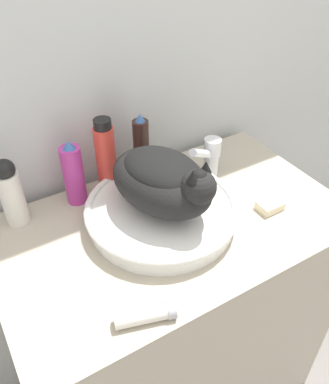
{
  "coord_description": "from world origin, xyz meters",
  "views": [
    {
      "loc": [
        -0.43,
        -0.4,
        1.62
      ],
      "look_at": [
        -0.02,
        0.28,
        0.99
      ],
      "focal_mm": 38.0,
      "sensor_mm": 36.0,
      "label": 1
    }
  ],
  "objects_px": {
    "soap_bar": "(270,206)",
    "lotion_bottle_white": "(11,192)",
    "shampoo_bottle_tall": "(106,157)",
    "faucet": "(210,156)",
    "cream_tube": "(146,315)",
    "hairspray_can_black": "(141,150)",
    "cat": "(164,179)",
    "spray_bottle_trigger": "(73,174)"
  },
  "relations": [
    {
      "from": "spray_bottle_trigger",
      "to": "cream_tube",
      "type": "xyz_separation_m",
      "value": [
        -0.02,
        -0.45,
        -0.07
      ]
    },
    {
      "from": "shampoo_bottle_tall",
      "to": "soap_bar",
      "type": "relative_size",
      "value": 3.37
    },
    {
      "from": "spray_bottle_trigger",
      "to": "hairspray_can_black",
      "type": "bearing_deg",
      "value": 0.0
    },
    {
      "from": "hairspray_can_black",
      "to": "faucet",
      "type": "bearing_deg",
      "value": -30.73
    },
    {
      "from": "shampoo_bottle_tall",
      "to": "faucet",
      "type": "bearing_deg",
      "value": -19.88
    },
    {
      "from": "faucet",
      "to": "hairspray_can_black",
      "type": "distance_m",
      "value": 0.2
    },
    {
      "from": "cream_tube",
      "to": "soap_bar",
      "type": "relative_size",
      "value": 1.97
    },
    {
      "from": "cream_tube",
      "to": "soap_bar",
      "type": "distance_m",
      "value": 0.48
    },
    {
      "from": "soap_bar",
      "to": "lotion_bottle_white",
      "type": "bearing_deg",
      "value": 152.93
    },
    {
      "from": "cream_tube",
      "to": "faucet",
      "type": "bearing_deg",
      "value": 40.27
    },
    {
      "from": "lotion_bottle_white",
      "to": "cream_tube",
      "type": "height_order",
      "value": "lotion_bottle_white"
    },
    {
      "from": "soap_bar",
      "to": "shampoo_bottle_tall",
      "type": "bearing_deg",
      "value": 137.8
    },
    {
      "from": "hairspray_can_black",
      "to": "spray_bottle_trigger",
      "type": "distance_m",
      "value": 0.21
    },
    {
      "from": "faucet",
      "to": "shampoo_bottle_tall",
      "type": "distance_m",
      "value": 0.3
    },
    {
      "from": "faucet",
      "to": "spray_bottle_trigger",
      "type": "bearing_deg",
      "value": -38.34
    },
    {
      "from": "hairspray_can_black",
      "to": "cat",
      "type": "bearing_deg",
      "value": -102.72
    },
    {
      "from": "cat",
      "to": "soap_bar",
      "type": "height_order",
      "value": "cat"
    },
    {
      "from": "hairspray_can_black",
      "to": "spray_bottle_trigger",
      "type": "xyz_separation_m",
      "value": [
        -0.21,
        0.0,
        -0.01
      ]
    },
    {
      "from": "lotion_bottle_white",
      "to": "shampoo_bottle_tall",
      "type": "bearing_deg",
      "value": -0.0
    },
    {
      "from": "cream_tube",
      "to": "soap_bar",
      "type": "xyz_separation_m",
      "value": [
        0.46,
        0.14,
        -0.0
      ]
    },
    {
      "from": "cat",
      "to": "lotion_bottle_white",
      "type": "bearing_deg",
      "value": -138.73
    },
    {
      "from": "spray_bottle_trigger",
      "to": "lotion_bottle_white",
      "type": "relative_size",
      "value": 1.01
    },
    {
      "from": "cat",
      "to": "hairspray_can_black",
      "type": "height_order",
      "value": "cat"
    },
    {
      "from": "hairspray_can_black",
      "to": "cream_tube",
      "type": "relative_size",
      "value": 1.6
    },
    {
      "from": "faucet",
      "to": "spray_bottle_trigger",
      "type": "xyz_separation_m",
      "value": [
        -0.38,
        0.1,
        0.01
      ]
    },
    {
      "from": "lotion_bottle_white",
      "to": "soap_bar",
      "type": "height_order",
      "value": "lotion_bottle_white"
    },
    {
      "from": "cat",
      "to": "lotion_bottle_white",
      "type": "relative_size",
      "value": 1.7
    },
    {
      "from": "shampoo_bottle_tall",
      "to": "soap_bar",
      "type": "distance_m",
      "value": 0.47
    },
    {
      "from": "lotion_bottle_white",
      "to": "soap_bar",
      "type": "distance_m",
      "value": 0.69
    },
    {
      "from": "cat",
      "to": "spray_bottle_trigger",
      "type": "bearing_deg",
      "value": -158.32
    },
    {
      "from": "lotion_bottle_white",
      "to": "cream_tube",
      "type": "relative_size",
      "value": 1.45
    },
    {
      "from": "cat",
      "to": "lotion_bottle_white",
      "type": "height_order",
      "value": "cat"
    },
    {
      "from": "lotion_bottle_white",
      "to": "cat",
      "type": "bearing_deg",
      "value": -31.72
    },
    {
      "from": "shampoo_bottle_tall",
      "to": "spray_bottle_trigger",
      "type": "bearing_deg",
      "value": 180.0
    },
    {
      "from": "cat",
      "to": "cream_tube",
      "type": "xyz_separation_m",
      "value": [
        -0.19,
        -0.24,
        -0.12
      ]
    },
    {
      "from": "lotion_bottle_white",
      "to": "cream_tube",
      "type": "bearing_deg",
      "value": -72.09
    },
    {
      "from": "faucet",
      "to": "shampoo_bottle_tall",
      "type": "bearing_deg",
      "value": -43.18
    },
    {
      "from": "spray_bottle_trigger",
      "to": "lotion_bottle_white",
      "type": "distance_m",
      "value": 0.17
    },
    {
      "from": "cat",
      "to": "shampoo_bottle_tall",
      "type": "height_order",
      "value": "cat"
    },
    {
      "from": "faucet",
      "to": "lotion_bottle_white",
      "type": "height_order",
      "value": "lotion_bottle_white"
    },
    {
      "from": "lotion_bottle_white",
      "to": "soap_bar",
      "type": "relative_size",
      "value": 2.84
    },
    {
      "from": "faucet",
      "to": "lotion_bottle_white",
      "type": "xyz_separation_m",
      "value": [
        -0.55,
        0.1,
        0.02
      ]
    }
  ]
}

